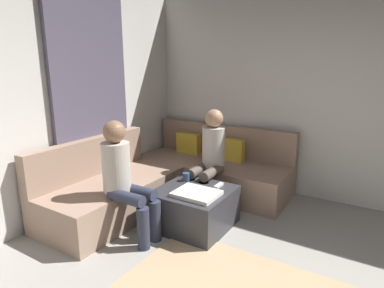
% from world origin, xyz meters
% --- Properties ---
extents(wall_back, '(6.00, 0.12, 2.70)m').
position_xyz_m(wall_back, '(0.00, 2.94, 1.35)').
color(wall_back, silver).
rests_on(wall_back, ground_plane).
extents(curtain_panel, '(0.06, 1.10, 2.50)m').
position_xyz_m(curtain_panel, '(-2.84, 1.30, 1.25)').
color(curtain_panel, '#595166').
rests_on(curtain_panel, ground_plane).
extents(sectional_couch, '(2.10, 2.55, 0.87)m').
position_xyz_m(sectional_couch, '(-2.08, 1.88, 0.28)').
color(sectional_couch, '#9E7F6B').
rests_on(sectional_couch, ground_plane).
extents(ottoman, '(0.76, 0.76, 0.42)m').
position_xyz_m(ottoman, '(-1.45, 1.39, 0.21)').
color(ottoman, '#333338').
rests_on(ottoman, ground_plane).
extents(folded_blanket, '(0.44, 0.36, 0.04)m').
position_xyz_m(folded_blanket, '(-1.35, 1.27, 0.44)').
color(folded_blanket, white).
rests_on(folded_blanket, ottoman).
extents(coffee_mug, '(0.08, 0.08, 0.10)m').
position_xyz_m(coffee_mug, '(-1.67, 1.57, 0.47)').
color(coffee_mug, '#334C72').
rests_on(coffee_mug, ottoman).
extents(game_remote, '(0.05, 0.15, 0.02)m').
position_xyz_m(game_remote, '(-1.27, 1.61, 0.43)').
color(game_remote, white).
rests_on(game_remote, ottoman).
extents(person_on_couch_back, '(0.30, 0.60, 1.20)m').
position_xyz_m(person_on_couch_back, '(-1.57, 1.93, 0.66)').
color(person_on_couch_back, brown).
rests_on(person_on_couch_back, ground_plane).
extents(person_on_couch_side, '(0.60, 0.30, 1.20)m').
position_xyz_m(person_on_couch_side, '(-1.93, 0.84, 0.66)').
color(person_on_couch_side, '#2D3347').
rests_on(person_on_couch_side, ground_plane).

